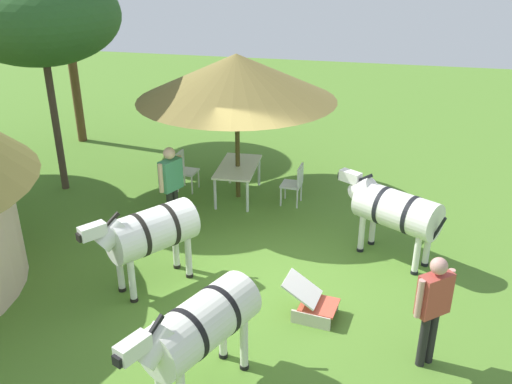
{
  "coord_description": "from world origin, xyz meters",
  "views": [
    {
      "loc": [
        -8.21,
        -1.58,
        5.34
      ],
      "look_at": [
        0.97,
        0.43,
        1.0
      ],
      "focal_mm": 39.18,
      "sensor_mm": 36.0,
      "label": 1
    }
  ],
  "objects_px": {
    "striped_lounge_chair": "(312,302)",
    "acacia_tree_far_lawn": "(39,16)",
    "patio_chair_near_lawn": "(295,182)",
    "zebra_nearest_camera": "(394,210)",
    "standing_watcher": "(433,302)",
    "zebra_by_umbrella": "(199,327)",
    "shade_umbrella": "(236,77)",
    "zebra_toward_hut": "(149,232)",
    "patio_chair_east_end": "(184,168)",
    "patio_dining_table": "(238,169)",
    "guest_beside_umbrella": "(171,181)"
  },
  "relations": [
    {
      "from": "shade_umbrella",
      "to": "patio_chair_near_lawn",
      "type": "xyz_separation_m",
      "value": [
        -0.1,
        -1.29,
        -2.18
      ]
    },
    {
      "from": "standing_watcher",
      "to": "zebra_by_umbrella",
      "type": "relative_size",
      "value": 0.8
    },
    {
      "from": "standing_watcher",
      "to": "zebra_toward_hut",
      "type": "height_order",
      "value": "standing_watcher"
    },
    {
      "from": "striped_lounge_chair",
      "to": "zebra_by_umbrella",
      "type": "bearing_deg",
      "value": -24.17
    },
    {
      "from": "shade_umbrella",
      "to": "patio_dining_table",
      "type": "bearing_deg",
      "value": -153.43
    },
    {
      "from": "patio_chair_near_lawn",
      "to": "shade_umbrella",
      "type": "bearing_deg",
      "value": 90.0
    },
    {
      "from": "patio_chair_near_lawn",
      "to": "standing_watcher",
      "type": "xyz_separation_m",
      "value": [
        -4.55,
        -2.49,
        0.48
      ]
    },
    {
      "from": "patio_chair_east_end",
      "to": "zebra_toward_hut",
      "type": "height_order",
      "value": "zebra_toward_hut"
    },
    {
      "from": "patio_chair_near_lawn",
      "to": "zebra_by_umbrella",
      "type": "distance_m",
      "value": 5.72
    },
    {
      "from": "patio_chair_east_end",
      "to": "zebra_by_umbrella",
      "type": "relative_size",
      "value": 0.43
    },
    {
      "from": "zebra_nearest_camera",
      "to": "acacia_tree_far_lawn",
      "type": "bearing_deg",
      "value": 109.48
    },
    {
      "from": "guest_beside_umbrella",
      "to": "acacia_tree_far_lawn",
      "type": "relative_size",
      "value": 0.36
    },
    {
      "from": "patio_chair_near_lawn",
      "to": "acacia_tree_far_lawn",
      "type": "bearing_deg",
      "value": 97.85
    },
    {
      "from": "zebra_toward_hut",
      "to": "acacia_tree_far_lawn",
      "type": "relative_size",
      "value": 0.37
    },
    {
      "from": "striped_lounge_chair",
      "to": "zebra_toward_hut",
      "type": "relative_size",
      "value": 0.49
    },
    {
      "from": "standing_watcher",
      "to": "zebra_by_umbrella",
      "type": "distance_m",
      "value": 3.04
    },
    {
      "from": "patio_dining_table",
      "to": "standing_watcher",
      "type": "relative_size",
      "value": 0.93
    },
    {
      "from": "zebra_nearest_camera",
      "to": "guest_beside_umbrella",
      "type": "bearing_deg",
      "value": 118.4
    },
    {
      "from": "standing_watcher",
      "to": "zebra_by_umbrella",
      "type": "xyz_separation_m",
      "value": [
        -1.14,
        2.82,
        0.01
      ]
    },
    {
      "from": "shade_umbrella",
      "to": "guest_beside_umbrella",
      "type": "relative_size",
      "value": 2.43
    },
    {
      "from": "zebra_nearest_camera",
      "to": "zebra_toward_hut",
      "type": "distance_m",
      "value": 4.24
    },
    {
      "from": "patio_chair_east_end",
      "to": "zebra_by_umbrella",
      "type": "distance_m",
      "value": 6.35
    },
    {
      "from": "striped_lounge_chair",
      "to": "zebra_toward_hut",
      "type": "distance_m",
      "value": 2.8
    },
    {
      "from": "standing_watcher",
      "to": "zebra_by_umbrella",
      "type": "height_order",
      "value": "standing_watcher"
    },
    {
      "from": "patio_chair_near_lawn",
      "to": "zebra_nearest_camera",
      "type": "height_order",
      "value": "zebra_nearest_camera"
    },
    {
      "from": "guest_beside_umbrella",
      "to": "zebra_nearest_camera",
      "type": "distance_m",
      "value": 4.21
    },
    {
      "from": "patio_chair_near_lawn",
      "to": "zebra_toward_hut",
      "type": "xyz_separation_m",
      "value": [
        -3.57,
        1.83,
        0.48
      ]
    },
    {
      "from": "shade_umbrella",
      "to": "patio_chair_near_lawn",
      "type": "relative_size",
      "value": 4.63
    },
    {
      "from": "striped_lounge_chair",
      "to": "guest_beside_umbrella",
      "type": "bearing_deg",
      "value": -117.77
    },
    {
      "from": "striped_lounge_chair",
      "to": "zebra_by_umbrella",
      "type": "height_order",
      "value": "zebra_by_umbrella"
    },
    {
      "from": "patio_chair_near_lawn",
      "to": "striped_lounge_chair",
      "type": "distance_m",
      "value": 3.94
    },
    {
      "from": "shade_umbrella",
      "to": "patio_chair_near_lawn",
      "type": "distance_m",
      "value": 2.54
    },
    {
      "from": "striped_lounge_chair",
      "to": "acacia_tree_far_lawn",
      "type": "bearing_deg",
      "value": -111.39
    },
    {
      "from": "patio_chair_east_end",
      "to": "zebra_nearest_camera",
      "type": "bearing_deg",
      "value": 71.44
    },
    {
      "from": "striped_lounge_chair",
      "to": "zebra_nearest_camera",
      "type": "bearing_deg",
      "value": 158.4
    },
    {
      "from": "guest_beside_umbrella",
      "to": "striped_lounge_chair",
      "type": "xyz_separation_m",
      "value": [
        -2.22,
        -3.04,
        -0.78
      ]
    },
    {
      "from": "striped_lounge_chair",
      "to": "zebra_toward_hut",
      "type": "bearing_deg",
      "value": -87.26
    },
    {
      "from": "zebra_toward_hut",
      "to": "patio_chair_east_end",
      "type": "bearing_deg",
      "value": -42.03
    },
    {
      "from": "zebra_by_umbrella",
      "to": "zebra_toward_hut",
      "type": "distance_m",
      "value": 2.6
    },
    {
      "from": "patio_chair_near_lawn",
      "to": "patio_chair_east_end",
      "type": "bearing_deg",
      "value": 89.62
    },
    {
      "from": "shade_umbrella",
      "to": "acacia_tree_far_lawn",
      "type": "bearing_deg",
      "value": 95.81
    },
    {
      "from": "patio_chair_east_end",
      "to": "standing_watcher",
      "type": "xyz_separation_m",
      "value": [
        -4.77,
        -5.08,
        0.48
      ]
    },
    {
      "from": "zebra_by_umbrella",
      "to": "acacia_tree_far_lawn",
      "type": "xyz_separation_m",
      "value": [
        5.38,
        4.99,
        2.82
      ]
    },
    {
      "from": "patio_chair_near_lawn",
      "to": "zebra_by_umbrella",
      "type": "xyz_separation_m",
      "value": [
        -5.69,
        0.33,
        0.49
      ]
    },
    {
      "from": "standing_watcher",
      "to": "shade_umbrella",
      "type": "bearing_deg",
      "value": 88.94
    },
    {
      "from": "standing_watcher",
      "to": "striped_lounge_chair",
      "type": "distance_m",
      "value": 1.94
    },
    {
      "from": "guest_beside_umbrella",
      "to": "shade_umbrella",
      "type": "bearing_deg",
      "value": 176.12
    },
    {
      "from": "patio_chair_east_end",
      "to": "standing_watcher",
      "type": "distance_m",
      "value": 6.99
    },
    {
      "from": "patio_chair_near_lawn",
      "to": "striped_lounge_chair",
      "type": "relative_size",
      "value": 1.02
    },
    {
      "from": "acacia_tree_far_lawn",
      "to": "shade_umbrella",
      "type": "bearing_deg",
      "value": -84.19
    }
  ]
}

